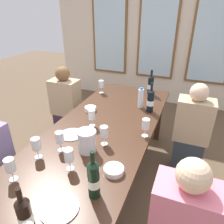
{
  "coord_description": "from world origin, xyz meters",
  "views": [
    {
      "loc": [
        0.73,
        -1.57,
        1.81
      ],
      "look_at": [
        0.0,
        0.27,
        0.79
      ],
      "focal_mm": 33.58,
      "sensor_mm": 36.0,
      "label": 1
    }
  ],
  "objects": [
    {
      "name": "seated_person_2",
      "position": [
        -0.83,
        0.62,
        0.53
      ],
      "size": [
        0.38,
        0.24,
        1.11
      ],
      "color": "#352336",
      "rests_on": "ground"
    },
    {
      "name": "wine_glass_3",
      "position": [
        0.42,
        0.03,
        0.86
      ],
      "size": [
        0.07,
        0.07,
        0.17
      ],
      "color": "white",
      "rests_on": "dining_table"
    },
    {
      "name": "wine_glass_5",
      "position": [
        -0.38,
        0.84,
        0.86
      ],
      "size": [
        0.07,
        0.07,
        0.17
      ],
      "color": "white",
      "rests_on": "dining_table"
    },
    {
      "name": "seated_person_3",
      "position": [
        0.83,
        0.6,
        0.53
      ],
      "size": [
        0.38,
        0.24,
        1.11
      ],
      "color": "#2D373F",
      "rests_on": "ground"
    },
    {
      "name": "tasting_bowl_0",
      "position": [
        -0.27,
        0.3,
        0.76
      ],
      "size": [
        0.13,
        0.13,
        0.05
      ],
      "primitive_type": "cylinder",
      "color": "white",
      "rests_on": "dining_table"
    },
    {
      "name": "wine_glass_8",
      "position": [
        0.13,
        -0.23,
        0.86
      ],
      "size": [
        0.07,
        0.07,
        0.17
      ],
      "color": "white",
      "rests_on": "dining_table"
    },
    {
      "name": "white_plate_0",
      "position": [
        0.14,
        -0.91,
        0.74
      ],
      "size": [
        0.23,
        0.23,
        0.01
      ],
      "primitive_type": "cylinder",
      "color": "white",
      "rests_on": "dining_table"
    },
    {
      "name": "ground_plane",
      "position": [
        0.0,
        0.0,
        0.0
      ],
      "size": [
        12.0,
        12.0,
        0.0
      ],
      "primitive_type": "plane",
      "color": "brown"
    },
    {
      "name": "wine_bottle_2",
      "position": [
        0.24,
        1.05,
        0.87
      ],
      "size": [
        0.08,
        0.08,
        0.32
      ],
      "color": "black",
      "rests_on": "dining_table"
    },
    {
      "name": "white_plate_1",
      "position": [
        -0.21,
        -0.21,
        0.74
      ],
      "size": [
        0.21,
        0.21,
        0.01
      ],
      "primitive_type": "cylinder",
      "color": "white",
      "rests_on": "dining_table"
    },
    {
      "name": "water_bottle",
      "position": [
        0.22,
        0.6,
        0.85
      ],
      "size": [
        0.06,
        0.06,
        0.24
      ],
      "color": "white",
      "rests_on": "dining_table"
    },
    {
      "name": "wine_glass_4",
      "position": [
        -0.29,
        -0.57,
        0.86
      ],
      "size": [
        0.07,
        0.07,
        0.17
      ],
      "color": "white",
      "rests_on": "dining_table"
    },
    {
      "name": "back_wall_with_windows",
      "position": [
        0.0,
        2.56,
        1.45
      ],
      "size": [
        4.15,
        0.1,
        2.9
      ],
      "color": "beige",
      "rests_on": "ground"
    },
    {
      "name": "wine_bottle_1",
      "position": [
        0.06,
        -1.08,
        0.85
      ],
      "size": [
        0.08,
        0.08,
        0.3
      ],
      "color": "black",
      "rests_on": "dining_table"
    },
    {
      "name": "wine_glass_2",
      "position": [
        -0.17,
        -0.43,
        0.86
      ],
      "size": [
        0.07,
        0.07,
        0.17
      ],
      "color": "white",
      "rests_on": "dining_table"
    },
    {
      "name": "wine_glass_0",
      "position": [
        -0.29,
        -0.83,
        0.86
      ],
      "size": [
        0.07,
        0.07,
        0.17
      ],
      "color": "white",
      "rests_on": "dining_table"
    },
    {
      "name": "wine_glass_6",
      "position": [
        0.02,
        -0.6,
        0.86
      ],
      "size": [
        0.07,
        0.07,
        0.17
      ],
      "color": "white",
      "rests_on": "dining_table"
    },
    {
      "name": "dining_table",
      "position": [
        0.0,
        0.0,
        0.67
      ],
      "size": [
        0.95,
        2.45,
        0.74
      ],
      "color": "#3E2518",
      "rests_on": "ground"
    },
    {
      "name": "wine_bottle_3",
      "position": [
        0.35,
        0.53,
        0.87
      ],
      "size": [
        0.08,
        0.08,
        0.33
      ],
      "color": "black",
      "rests_on": "dining_table"
    },
    {
      "name": "metal_pitcher",
      "position": [
        0.04,
        -0.36,
        0.84
      ],
      "size": [
        0.16,
        0.16,
        0.19
      ],
      "color": "silver",
      "rests_on": "dining_table"
    },
    {
      "name": "wine_glass_7",
      "position": [
        -0.11,
        0.01,
        0.86
      ],
      "size": [
        0.07,
        0.07,
        0.17
      ],
      "color": "white",
      "rests_on": "dining_table"
    },
    {
      "name": "wine_bottle_0",
      "position": [
        0.29,
        -0.74,
        0.87
      ],
      "size": [
        0.08,
        0.08,
        0.34
      ],
      "color": "black",
      "rests_on": "dining_table"
    },
    {
      "name": "tasting_bowl_1",
      "position": [
        0.33,
        -0.51,
        0.76
      ],
      "size": [
        0.15,
        0.15,
        0.04
      ],
      "primitive_type": "cylinder",
      "color": "white",
      "rests_on": "dining_table"
    }
  ]
}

